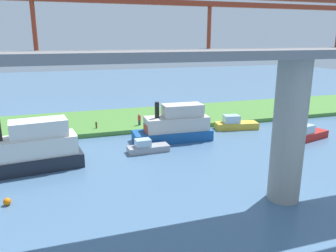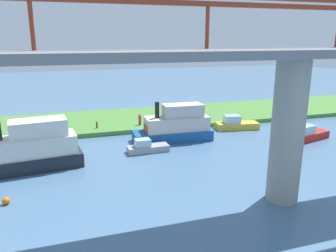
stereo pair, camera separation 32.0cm
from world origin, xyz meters
name	(u,v)px [view 2 (the right image)]	position (x,y,z in m)	size (l,w,h in m)	color
ground_plane	(166,131)	(0.00, 0.00, 0.00)	(160.00, 160.00, 0.00)	#4C7093
grassy_bank	(152,118)	(0.00, -6.00, 0.25)	(80.00, 12.00, 0.50)	#4C8438
bridge_pylon	(287,132)	(-2.46, 18.57, 4.74)	(2.10, 2.10, 9.47)	#9E998E
bridge_span	(295,49)	(-2.46, 18.56, 9.97)	(69.61, 4.30, 3.25)	slate
person_on_bank	(140,119)	(2.65, -1.85, 1.20)	(0.47, 0.47, 1.39)	#2D334C
mooring_post	(97,125)	(7.71, -1.99, 0.87)	(0.20, 0.20, 0.75)	brown
pontoon_yellow	(175,126)	(0.09, 3.71, 1.58)	(8.42, 3.10, 4.25)	#195199
skiff_small	(29,150)	(14.17, 7.61, 1.69)	(9.19, 3.98, 4.55)	#1E232D
houseboat_blue	(307,134)	(-13.51, 7.85, 0.60)	(5.34, 3.05, 1.68)	red
motorboat_red	(147,147)	(3.90, 6.45, 0.47)	(4.00, 1.51, 1.32)	#99999E
riverboat_paddlewheel	(236,124)	(-8.33, 1.63, 0.60)	(5.29, 2.63, 1.69)	gold
marker_buoy	(6,201)	(15.27, 13.70, 0.25)	(0.50, 0.50, 0.50)	orange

